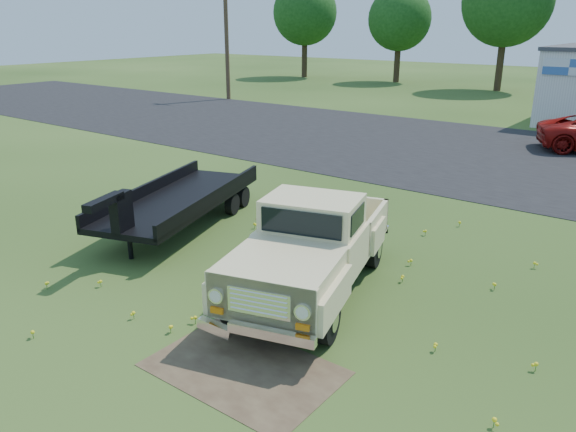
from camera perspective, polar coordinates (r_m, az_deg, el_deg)
The scene contains 10 objects.
ground at distance 12.26m, azimuth -0.48°, elevation -6.57°, with size 140.00×140.00×0.00m, color #244115.
asphalt_lot at distance 25.26m, azimuth 20.85°, elevation 5.66°, with size 90.00×14.00×0.02m, color black.
dirt_patch_a at distance 9.42m, azimuth -4.51°, elevation -15.24°, with size 3.00×2.00×0.01m, color #473426.
dirt_patch_b at distance 15.96m, azimuth 1.49°, elevation -0.36°, with size 2.20×1.60×0.01m, color #473426.
utility_pole_west at distance 42.11m, azimuth -6.27°, elevation 17.95°, with size 1.60×0.30×9.00m.
treeline_a at distance 59.88m, azimuth 1.73°, elevation 19.94°, with size 6.40×6.40×9.52m.
treeline_b at distance 55.58m, azimuth 11.28°, elevation 19.03°, with size 5.76×5.76×8.57m.
treeline_c at distance 50.49m, azimuth 21.39°, elevation 19.64°, with size 7.04×7.04×10.47m.
vintage_pickup_truck at distance 11.37m, azimuth 2.47°, elevation -3.02°, with size 2.21×5.68×2.06m, color beige, non-canonical shape.
flatbed_trailer at distance 15.48m, azimuth -10.94°, elevation 2.07°, with size 2.13×6.40×1.74m, color black, non-canonical shape.
Camera 1 is at (6.75, -8.76, 5.29)m, focal length 35.00 mm.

